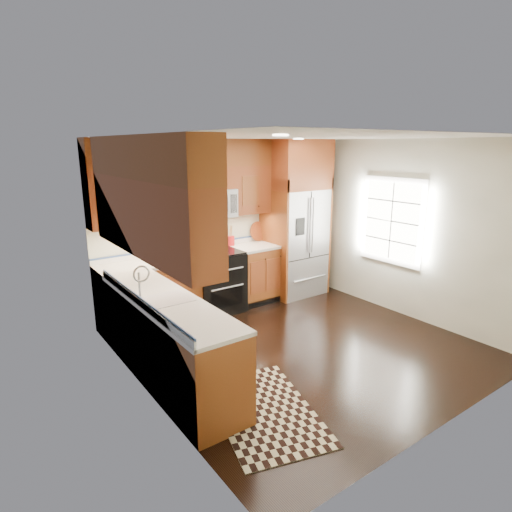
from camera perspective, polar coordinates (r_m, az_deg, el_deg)
ground at (r=5.66m, az=5.78°, el=-11.79°), size 4.00×4.00×0.00m
wall_back at (r=6.81m, az=-5.12°, el=4.30°), size 4.00×0.02×2.60m
wall_left at (r=4.20m, az=-14.73°, el=-2.62°), size 0.02×4.00×2.60m
wall_right at (r=6.69m, az=19.08°, el=3.37°), size 0.02×4.00×2.60m
window at (r=6.77m, az=17.66°, el=4.47°), size 0.04×1.10×1.30m
base_cabinets at (r=5.55m, az=-10.11°, el=-7.44°), size 2.85×3.00×0.90m
countertop at (r=5.55m, az=-9.53°, el=-2.26°), size 2.86×3.01×0.04m
upper_cabinets at (r=5.38m, az=-10.97°, el=9.16°), size 2.85×3.00×1.15m
range at (r=6.61m, az=-5.36°, el=-3.45°), size 0.76×0.67×0.95m
microwave at (r=6.46m, az=-6.20°, el=6.94°), size 0.76×0.40×0.42m
refrigerator at (r=7.26m, az=5.28°, el=4.97°), size 0.98×0.75×2.60m
sink_faucet at (r=4.59m, az=-12.43°, el=-5.05°), size 0.54×0.44×0.37m
rug at (r=4.43m, az=1.10°, el=-19.82°), size 1.25×1.67×0.01m
knife_block at (r=6.29m, az=-9.14°, el=0.97°), size 0.13×0.15×0.26m
utensil_crock at (r=6.88m, az=-3.36°, el=2.34°), size 0.15×0.15×0.32m
cutting_board at (r=7.23m, az=0.30°, el=2.14°), size 0.36×0.36×0.02m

